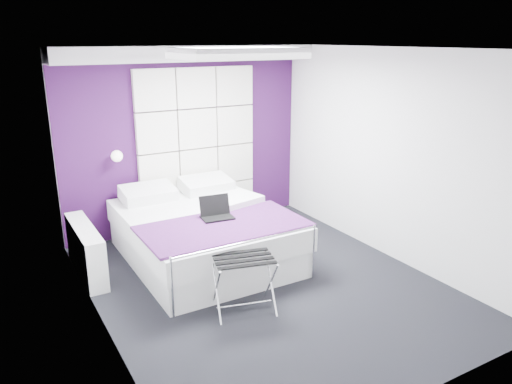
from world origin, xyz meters
The scene contains 15 objects.
floor centered at (0.00, 0.00, 0.00)m, with size 4.40×4.40×0.00m, color black.
ceiling centered at (0.00, 0.00, 2.60)m, with size 4.40×4.40×0.00m, color white.
wall_back centered at (0.00, 2.20, 1.30)m, with size 3.60×3.60×0.00m, color white.
wall_left centered at (-1.80, 0.00, 1.30)m, with size 4.40×4.40×0.00m, color white.
wall_right centered at (1.80, 0.00, 1.30)m, with size 4.40×4.40×0.00m, color white.
accent_wall centered at (0.00, 2.19, 1.30)m, with size 3.58×0.02×2.58m, color #330E3C.
soffit centered at (0.00, 1.95, 2.50)m, with size 3.58×0.50×0.20m, color white.
headboard centered at (0.15, 2.14, 1.17)m, with size 1.80×0.08×2.30m, color silver, non-canonical shape.
skylight centered at (0.00, 0.60, 2.55)m, with size 1.36×0.86×0.12m, color white, non-canonical shape.
wall_lamp centered at (-1.05, 2.06, 1.22)m, with size 0.15×0.15×0.15m, color white.
radiator centered at (-1.69, 1.30, 0.30)m, with size 0.22×1.20×0.60m, color white.
bed centered at (-0.30, 1.01, 0.34)m, with size 1.89×2.29×0.79m.
nightstand centered at (-0.65, 2.02, 0.57)m, with size 0.47×0.36×0.05m, color white.
luggage_rack centered at (-0.48, -0.37, 0.29)m, with size 0.60×0.44×0.59m.
laptop centered at (-0.27, 0.70, 0.71)m, with size 0.37×0.26×0.26m.
Camera 1 is at (-2.67, -4.39, 2.71)m, focal length 35.00 mm.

